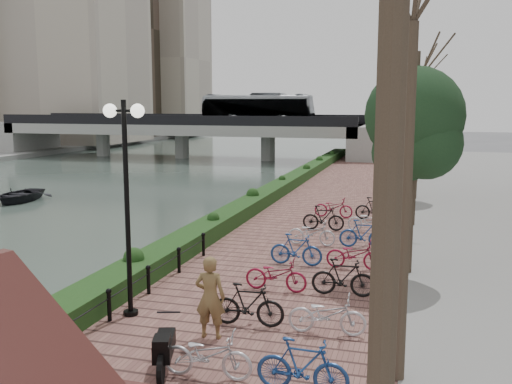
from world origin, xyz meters
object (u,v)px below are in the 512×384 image
at_px(motorcycle, 165,346).
at_px(boat, 19,195).
at_px(lamppost, 126,163).
at_px(pedestrian, 210,297).
at_px(granite_monument, 8,346).

relative_size(motorcycle, boat, 0.40).
bearing_deg(lamppost, motorcycle, -49.55).
relative_size(lamppost, motorcycle, 3.41).
bearing_deg(lamppost, boat, 135.26).
bearing_deg(boat, lamppost, -50.75).
bearing_deg(pedestrian, boat, -46.66).
relative_size(granite_monument, motorcycle, 3.64).
distance_m(pedestrian, boat, 23.62).
height_order(lamppost, boat, lamppost).
bearing_deg(pedestrian, lamppost, -21.94).
relative_size(pedestrian, boat, 0.49).
xyz_separation_m(lamppost, boat, (-15.21, 15.07, -3.76)).
height_order(motorcycle, boat, motorcycle).
distance_m(granite_monument, lamppost, 5.63).
xyz_separation_m(granite_monument, boat, (-16.03, 20.20, -1.58)).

